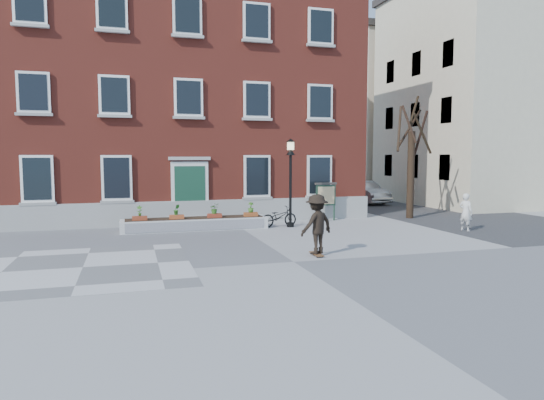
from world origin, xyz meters
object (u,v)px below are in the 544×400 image
object	(u,v)px
parked_car	(363,192)
notice_board	(326,195)
bystander	(466,212)
skateboarder	(317,224)
bicycle	(279,217)
lamp_post	(291,170)

from	to	relation	value
parked_car	notice_board	world-z (taller)	notice_board
bystander	skateboarder	distance (m)	8.48
bicycle	notice_board	xyz separation A→B (m)	(2.78, 1.26, 0.81)
parked_car	bystander	size ratio (longest dim) A/B	2.83
bicycle	lamp_post	world-z (taller)	lamp_post
bystander	notice_board	bearing A→B (deg)	22.40
lamp_post	bicycle	bearing A→B (deg)	154.08
bystander	bicycle	bearing A→B (deg)	43.68
parked_car	skateboarder	distance (m)	17.84
bicycle	parked_car	xyz separation A→B (m)	(8.64, 8.76, 0.30)
parked_car	skateboarder	size ratio (longest dim) A/B	2.31
parked_car	lamp_post	bearing A→B (deg)	-137.34
bystander	skateboarder	bearing A→B (deg)	89.76
parked_car	lamp_post	xyz separation A→B (m)	(-8.18, -8.98, 1.79)
skateboarder	lamp_post	bearing A→B (deg)	78.99
bicycle	bystander	distance (m)	7.97
parked_car	notice_board	distance (m)	9.53
bystander	notice_board	xyz separation A→B (m)	(-4.41, 4.68, 0.46)
bicycle	notice_board	size ratio (longest dim) A/B	0.92
lamp_post	skateboarder	world-z (taller)	lamp_post
notice_board	bystander	bearing A→B (deg)	-46.73
parked_car	skateboarder	xyz separation A→B (m)	(-9.38, -15.17, 0.27)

